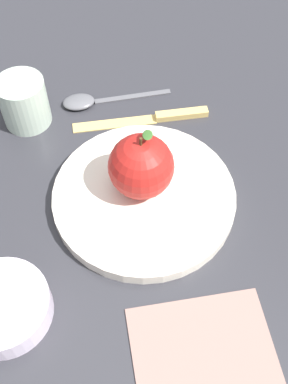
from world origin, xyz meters
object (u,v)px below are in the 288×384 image
object	(u,v)px
spoon	(90,101)
linen_napkin	(204,352)
apple	(144,168)
side_bowl	(2,306)
cup	(23,100)
dinner_plate	(144,196)
knife	(154,118)

from	to	relation	value
spoon	linen_napkin	xyz separation A→B (m)	(-0.16, -0.37, -0.00)
apple	spoon	xyz separation A→B (m)	(0.06, 0.18, -0.05)
side_bowl	cup	xyz separation A→B (m)	(0.20, 0.22, 0.02)
dinner_plate	spoon	size ratio (longest dim) A/B	1.56
dinner_plate	apple	size ratio (longest dim) A/B	2.48
cup	knife	xyz separation A→B (m)	(0.13, -0.13, -0.04)
apple	linen_napkin	size ratio (longest dim) A/B	0.62
linen_napkin	apple	bearing A→B (deg)	62.80
side_bowl	spoon	distance (m)	0.34
side_bowl	knife	size ratio (longest dim) A/B	0.62
knife	spoon	bearing A→B (deg)	115.65
cup	linen_napkin	distance (m)	0.42
side_bowl	knife	world-z (taller)	side_bowl
dinner_plate	apple	xyz separation A→B (m)	(0.01, 0.01, 0.05)
side_bowl	cup	world-z (taller)	cup
knife	cup	bearing A→B (deg)	135.52
apple	linen_napkin	world-z (taller)	apple
apple	knife	distance (m)	0.15
cup	apple	bearing A→B (deg)	-83.10
apple	dinner_plate	bearing A→B (deg)	-135.40
apple	cup	world-z (taller)	apple
apple	linen_napkin	distance (m)	0.22
cup	spoon	distance (m)	0.10
spoon	knife	bearing A→B (deg)	-64.35
side_bowl	apple	bearing A→B (deg)	1.38
cup	spoon	size ratio (longest dim) A/B	0.48
side_bowl	spoon	xyz separation A→B (m)	(0.28, 0.18, -0.01)
cup	spoon	xyz separation A→B (m)	(0.09, -0.04, -0.03)
dinner_plate	spoon	world-z (taller)	dinner_plate
knife	linen_napkin	xyz separation A→B (m)	(-0.20, -0.28, -0.00)
cup	linen_napkin	world-z (taller)	cup
side_bowl	spoon	size ratio (longest dim) A/B	0.71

